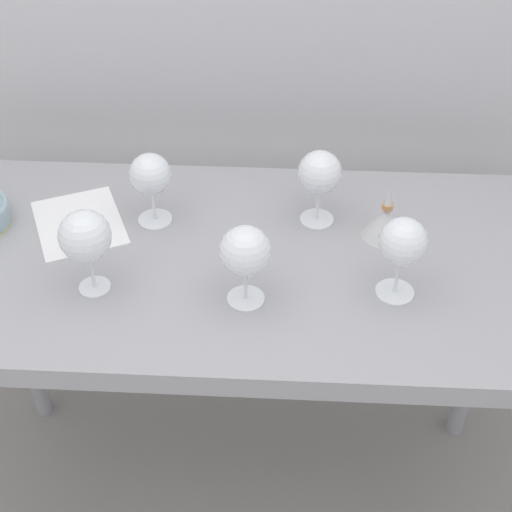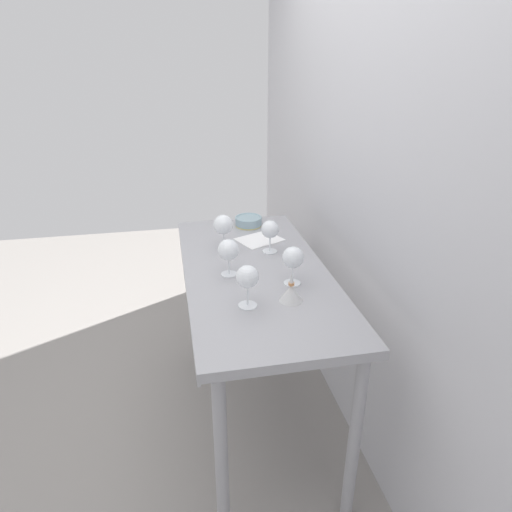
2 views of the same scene
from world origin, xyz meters
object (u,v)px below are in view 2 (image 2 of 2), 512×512
at_px(wine_glass_far_left, 270,230).
at_px(decanter_funnel, 291,292).
at_px(wine_glass_near_center, 228,251).
at_px(wine_glass_near_right, 247,278).
at_px(wine_glass_far_right, 293,258).
at_px(tasting_bowl, 249,221).
at_px(wine_glass_near_left, 223,225).
at_px(tasting_sheet_upper, 259,239).

height_order(wine_glass_far_left, decanter_funnel, wine_glass_far_left).
height_order(wine_glass_near_center, wine_glass_near_right, wine_glass_near_right).
distance_m(wine_glass_far_right, decanter_funnel, 0.17).
bearing_deg(tasting_bowl, wine_glass_far_left, 5.68).
bearing_deg(wine_glass_near_right, tasting_bowl, 169.41).
bearing_deg(decanter_funnel, wine_glass_far_right, 162.65).
bearing_deg(wine_glass_near_left, decanter_funnel, 18.76).
distance_m(wine_glass_near_center, tasting_bowl, 0.64).
relative_size(wine_glass_near_left, wine_glass_far_left, 1.09).
bearing_deg(tasting_sheet_upper, wine_glass_far_left, -17.13).
xyz_separation_m(wine_glass_near_center, wine_glass_far_left, (-0.21, 0.24, -0.00)).
xyz_separation_m(wine_glass_near_right, tasting_sheet_upper, (-0.66, 0.18, -0.12)).
bearing_deg(wine_glass_far_right, wine_glass_near_left, -151.11).
xyz_separation_m(wine_glass_near_center, tasting_bowl, (-0.60, 0.20, -0.09)).
relative_size(wine_glass_near_right, tasting_sheet_upper, 0.80).
xyz_separation_m(wine_glass_near_left, wine_glass_far_right, (0.44, 0.24, -0.01)).
distance_m(wine_glass_near_right, tasting_bowl, 0.91).
height_order(wine_glass_near_left, wine_glass_far_left, wine_glass_near_left).
height_order(wine_glass_near_center, wine_glass_far_right, wine_glass_far_right).
relative_size(wine_glass_near_center, tasting_bowl, 1.09).
distance_m(wine_glass_near_right, decanter_funnel, 0.20).
bearing_deg(wine_glass_near_center, wine_glass_near_left, 176.84).
bearing_deg(wine_glass_near_right, wine_glass_near_center, -173.38).
height_order(wine_glass_far_right, wine_glass_near_right, wine_glass_near_right).
relative_size(wine_glass_far_left, decanter_funnel, 1.33).
distance_m(wine_glass_far_right, wine_glass_near_right, 0.27).
xyz_separation_m(wine_glass_far_right, tasting_sheet_upper, (-0.52, -0.04, -0.12)).
distance_m(tasting_sheet_upper, tasting_bowl, 0.22).
relative_size(wine_glass_near_left, wine_glass_near_right, 1.03).
bearing_deg(wine_glass_near_right, wine_glass_far_right, 123.75).
xyz_separation_m(wine_glass_near_left, tasting_bowl, (-0.30, 0.18, -0.10)).
height_order(wine_glass_near_center, wine_glass_far_left, wine_glass_near_center).
distance_m(wine_glass_near_center, wine_glass_far_left, 0.32).
xyz_separation_m(wine_glass_far_left, tasting_bowl, (-0.39, -0.04, -0.09)).
distance_m(wine_glass_far_left, tasting_sheet_upper, 0.20).
height_order(wine_glass_far_right, decanter_funnel, wine_glass_far_right).
bearing_deg(tasting_sheet_upper, wine_glass_near_left, -92.48).
height_order(wine_glass_far_right, tasting_sheet_upper, wine_glass_far_right).
height_order(wine_glass_near_left, wine_glass_far_right, wine_glass_near_left).
xyz_separation_m(tasting_bowl, decanter_funnel, (0.88, 0.01, 0.01)).
bearing_deg(wine_glass_far_right, wine_glass_near_right, -56.25).
height_order(wine_glass_near_center, tasting_bowl, wine_glass_near_center).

